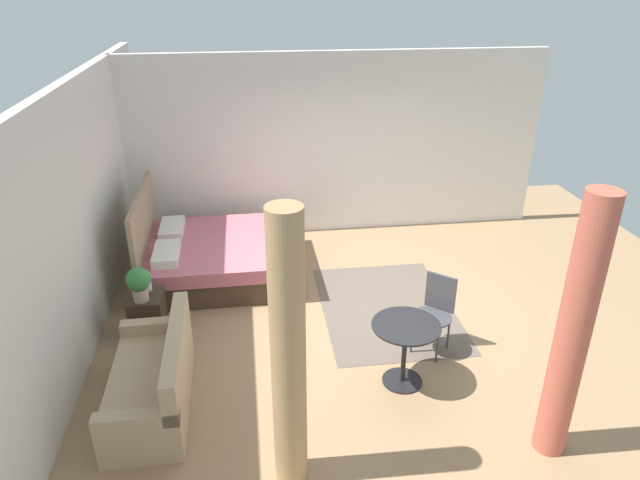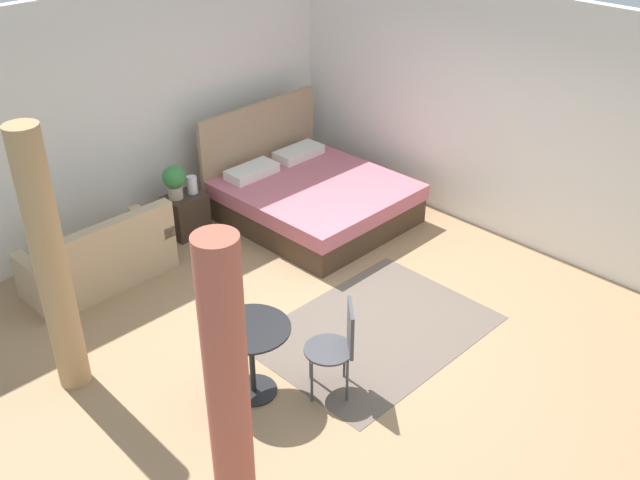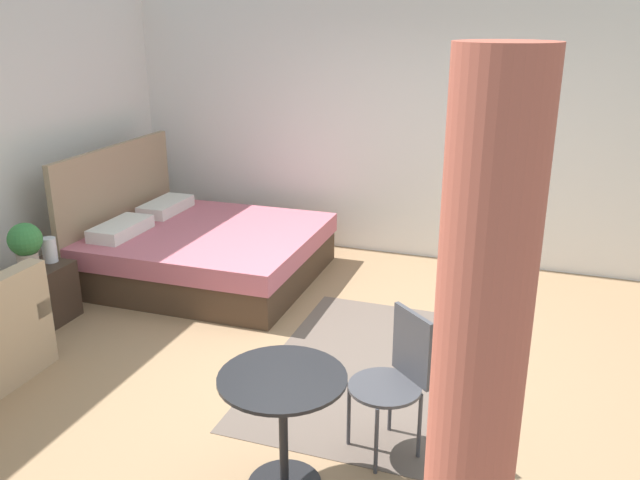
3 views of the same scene
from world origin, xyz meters
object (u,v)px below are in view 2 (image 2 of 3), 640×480
object	(u,v)px
couch	(100,261)
vase	(192,185)
balcony_table	(251,347)
bed	(311,197)
nightstand	(186,215)
potted_plant	(174,180)
cafe_chair_near_window	(339,342)

from	to	relation	value
couch	vase	size ratio (longest dim) A/B	7.30
vase	balcony_table	distance (m)	3.05
bed	balcony_table	xyz separation A→B (m)	(-2.61, -1.95, 0.20)
nightstand	balcony_table	distance (m)	3.01
nightstand	vase	distance (m)	0.38
potted_plant	nightstand	bearing A→B (deg)	-14.03
bed	balcony_table	size ratio (longest dim) A/B	3.00
couch	potted_plant	xyz separation A→B (m)	(1.20, 0.27, 0.46)
couch	nightstand	bearing A→B (deg)	10.56
nightstand	vase	bearing A→B (deg)	-2.66
couch	nightstand	size ratio (longest dim) A/B	3.10
bed	vase	bearing A→B (deg)	147.74
potted_plant	cafe_chair_near_window	world-z (taller)	potted_plant
balcony_table	potted_plant	bearing A→B (deg)	66.92
bed	nightstand	world-z (taller)	bed
bed	nightstand	xyz separation A→B (m)	(-1.34, 0.77, -0.04)
balcony_table	cafe_chair_near_window	distance (m)	0.75
nightstand	potted_plant	world-z (taller)	potted_plant
bed	couch	bearing A→B (deg)	168.58
potted_plant	cafe_chair_near_window	size ratio (longest dim) A/B	0.46
bed	potted_plant	size ratio (longest dim) A/B	5.18
couch	balcony_table	world-z (taller)	couch
nightstand	vase	size ratio (longest dim) A/B	2.36
vase	cafe_chair_near_window	bearing A→B (deg)	-104.53
potted_plant	cafe_chair_near_window	xyz separation A→B (m)	(-0.61, -3.25, -0.21)
balcony_table	bed	bearing A→B (deg)	36.72
bed	cafe_chair_near_window	world-z (taller)	bed
bed	couch	xyz separation A→B (m)	(-2.64, 0.53, -0.01)
cafe_chair_near_window	nightstand	bearing A→B (deg)	77.51
potted_plant	balcony_table	distance (m)	2.99
potted_plant	cafe_chair_near_window	distance (m)	3.31
cafe_chair_near_window	couch	bearing A→B (deg)	101.11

